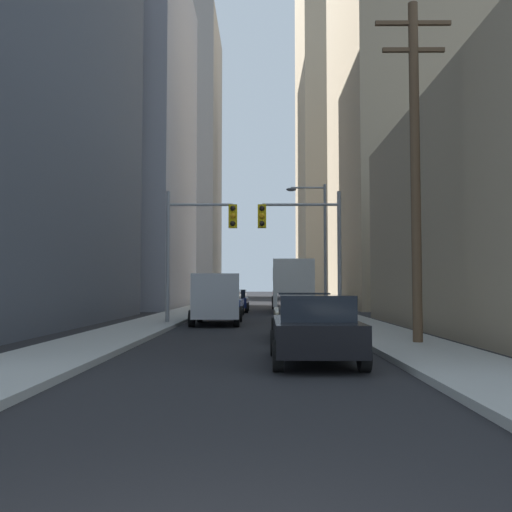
{
  "coord_description": "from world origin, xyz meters",
  "views": [
    {
      "loc": [
        0.32,
        -2.8,
        1.71
      ],
      "look_at": [
        0.0,
        35.97,
        3.82
      ],
      "focal_mm": 39.81,
      "sensor_mm": 36.0,
      "label": 1
    }
  ],
  "objects_px": {
    "cargo_van_silver": "(217,296)",
    "sedan_navy": "(234,301)",
    "traffic_signal_near_right": "(304,235)",
    "city_bus": "(292,284)",
    "sedan_beige": "(302,316)",
    "sedan_black": "(315,329)",
    "sedan_blue": "(227,303)",
    "traffic_signal_near_left": "(198,235)"
  },
  "relations": [
    {
      "from": "cargo_van_silver",
      "to": "sedan_blue",
      "type": "xyz_separation_m",
      "value": [
        -0.01,
        7.21,
        -0.52
      ]
    },
    {
      "from": "city_bus",
      "to": "sedan_beige",
      "type": "distance_m",
      "value": 21.29
    },
    {
      "from": "sedan_navy",
      "to": "traffic_signal_near_left",
      "type": "height_order",
      "value": "traffic_signal_near_left"
    },
    {
      "from": "sedan_navy",
      "to": "city_bus",
      "type": "bearing_deg",
      "value": 12.53
    },
    {
      "from": "cargo_van_silver",
      "to": "sedan_blue",
      "type": "bearing_deg",
      "value": 90.06
    },
    {
      "from": "sedan_blue",
      "to": "traffic_signal_near_right",
      "type": "relative_size",
      "value": 0.71
    },
    {
      "from": "sedan_blue",
      "to": "traffic_signal_near_right",
      "type": "bearing_deg",
      "value": -63.27
    },
    {
      "from": "sedan_navy",
      "to": "traffic_signal_near_right",
      "type": "xyz_separation_m",
      "value": [
        3.73,
        -13.43,
        3.27
      ]
    },
    {
      "from": "traffic_signal_near_right",
      "to": "traffic_signal_near_left",
      "type": "bearing_deg",
      "value": -180.0
    },
    {
      "from": "sedan_blue",
      "to": "city_bus",
      "type": "bearing_deg",
      "value": 57.26
    },
    {
      "from": "traffic_signal_near_right",
      "to": "sedan_navy",
      "type": "bearing_deg",
      "value": 105.54
    },
    {
      "from": "traffic_signal_near_right",
      "to": "city_bus",
      "type": "bearing_deg",
      "value": 88.97
    },
    {
      "from": "traffic_signal_near_left",
      "to": "cargo_van_silver",
      "type": "bearing_deg",
      "value": 34.96
    },
    {
      "from": "sedan_black",
      "to": "traffic_signal_near_left",
      "type": "relative_size",
      "value": 0.7
    },
    {
      "from": "traffic_signal_near_left",
      "to": "city_bus",
      "type": "bearing_deg",
      "value": 70.67
    },
    {
      "from": "sedan_beige",
      "to": "sedan_blue",
      "type": "height_order",
      "value": "same"
    },
    {
      "from": "sedan_beige",
      "to": "sedan_blue",
      "type": "distance_m",
      "value": 15.11
    },
    {
      "from": "cargo_van_silver",
      "to": "sedan_black",
      "type": "xyz_separation_m",
      "value": [
        3.2,
        -13.13,
        -0.52
      ]
    },
    {
      "from": "sedan_beige",
      "to": "traffic_signal_near_right",
      "type": "relative_size",
      "value": 0.7
    },
    {
      "from": "city_bus",
      "to": "sedan_black",
      "type": "bearing_deg",
      "value": -92.09
    },
    {
      "from": "city_bus",
      "to": "sedan_blue",
      "type": "height_order",
      "value": "city_bus"
    },
    {
      "from": "cargo_van_silver",
      "to": "sedan_beige",
      "type": "xyz_separation_m",
      "value": [
        3.33,
        -7.52,
        -0.52
      ]
    },
    {
      "from": "sedan_beige",
      "to": "traffic_signal_near_left",
      "type": "xyz_separation_m",
      "value": [
        -4.18,
        6.93,
        3.24
      ]
    },
    {
      "from": "sedan_navy",
      "to": "sedan_beige",
      "type": "bearing_deg",
      "value": -81.22
    },
    {
      "from": "traffic_signal_near_left",
      "to": "sedan_blue",
      "type": "bearing_deg",
      "value": 83.89
    },
    {
      "from": "sedan_black",
      "to": "traffic_signal_near_right",
      "type": "distance_m",
      "value": 12.98
    },
    {
      "from": "cargo_van_silver",
      "to": "sedan_beige",
      "type": "distance_m",
      "value": 8.24
    },
    {
      "from": "sedan_black",
      "to": "sedan_beige",
      "type": "distance_m",
      "value": 5.61
    },
    {
      "from": "sedan_blue",
      "to": "sedan_navy",
      "type": "bearing_deg",
      "value": 88.02
    },
    {
      "from": "cargo_van_silver",
      "to": "sedan_navy",
      "type": "height_order",
      "value": "cargo_van_silver"
    },
    {
      "from": "sedan_black",
      "to": "traffic_signal_near_right",
      "type": "height_order",
      "value": "traffic_signal_near_right"
    },
    {
      "from": "city_bus",
      "to": "traffic_signal_near_right",
      "type": "xyz_separation_m",
      "value": [
        -0.26,
        -14.32,
        2.11
      ]
    },
    {
      "from": "city_bus",
      "to": "sedan_black",
      "type": "relative_size",
      "value": 2.75
    },
    {
      "from": "cargo_van_silver",
      "to": "traffic_signal_near_right",
      "type": "distance_m",
      "value": 4.83
    },
    {
      "from": "sedan_black",
      "to": "traffic_signal_near_left",
      "type": "bearing_deg",
      "value": 107.86
    },
    {
      "from": "city_bus",
      "to": "traffic_signal_near_left",
      "type": "height_order",
      "value": "traffic_signal_near_left"
    },
    {
      "from": "cargo_van_silver",
      "to": "sedan_beige",
      "type": "bearing_deg",
      "value": -66.09
    },
    {
      "from": "cargo_van_silver",
      "to": "traffic_signal_near_right",
      "type": "bearing_deg",
      "value": -8.55
    },
    {
      "from": "sedan_beige",
      "to": "traffic_signal_near_left",
      "type": "relative_size",
      "value": 0.7
    },
    {
      "from": "cargo_van_silver",
      "to": "sedan_navy",
      "type": "distance_m",
      "value": 12.85
    },
    {
      "from": "sedan_black",
      "to": "traffic_signal_near_right",
      "type": "bearing_deg",
      "value": 86.7
    },
    {
      "from": "traffic_signal_near_left",
      "to": "traffic_signal_near_right",
      "type": "xyz_separation_m",
      "value": [
        4.77,
        0.0,
        0.03
      ]
    }
  ]
}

